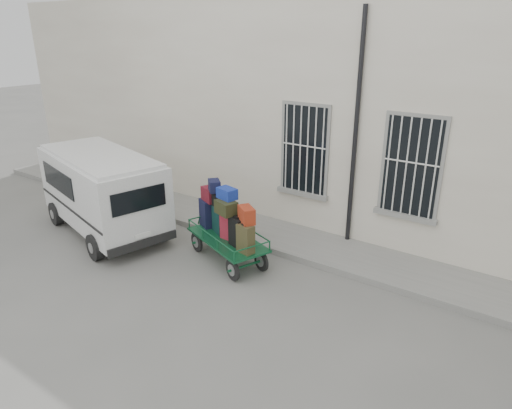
{
  "coord_description": "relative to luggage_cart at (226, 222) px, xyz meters",
  "views": [
    {
      "loc": [
        5.05,
        -6.96,
        5.09
      ],
      "look_at": [
        -0.52,
        1.0,
        1.36
      ],
      "focal_mm": 32.0,
      "sensor_mm": 36.0,
      "label": 1
    }
  ],
  "objects": [
    {
      "name": "building",
      "position": [
        1.05,
        4.96,
        2.05
      ],
      "size": [
        24.0,
        5.15,
        6.0
      ],
      "color": "beige",
      "rests_on": "ground"
    },
    {
      "name": "van",
      "position": [
        -3.63,
        -0.59,
        0.28
      ],
      "size": [
        4.56,
        2.79,
        2.15
      ],
      "rotation": [
        0.0,
        0.0,
        -0.26
      ],
      "color": "silver",
      "rests_on": "ground"
    },
    {
      "name": "ground",
      "position": [
        1.05,
        -0.54,
        -0.95
      ],
      "size": [
        80.0,
        80.0,
        0.0
      ],
      "primitive_type": "plane",
      "color": "slate",
      "rests_on": "ground"
    },
    {
      "name": "sidewalk",
      "position": [
        1.05,
        1.66,
        -0.87
      ],
      "size": [
        24.0,
        1.7,
        0.15
      ],
      "primitive_type": "cube",
      "color": "gray",
      "rests_on": "ground"
    },
    {
      "name": "luggage_cart",
      "position": [
        0.0,
        0.0,
        0.0
      ],
      "size": [
        2.58,
        1.69,
        1.85
      ],
      "rotation": [
        0.0,
        0.0,
        -0.36
      ],
      "color": "black",
      "rests_on": "ground"
    }
  ]
}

